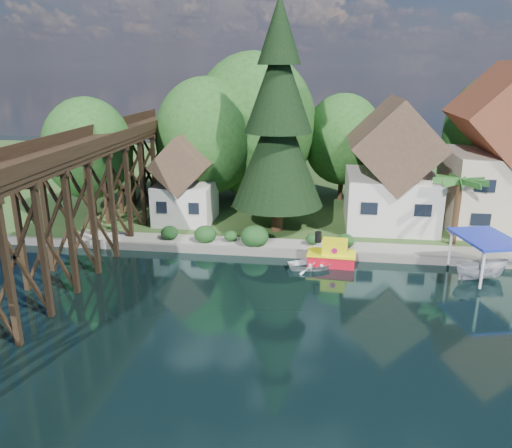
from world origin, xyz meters
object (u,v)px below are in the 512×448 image
object	(u,v)px
shed	(185,185)
palm_tree	(460,183)
boat_canopy	(483,261)
conifer	(278,124)
tugboat	(332,255)
house_left	(392,173)
trestle_bridge	(81,192)
boat_white_a	(313,263)
house_center	(502,159)

from	to	relation	value
shed	palm_tree	size ratio (longest dim) A/B	1.40
boat_canopy	conifer	bearing A→B (deg)	153.90
conifer	shed	bearing A→B (deg)	169.30
shed	tugboat	world-z (taller)	shed
house_left	palm_tree	size ratio (longest dim) A/B	1.97
trestle_bridge	house_left	world-z (taller)	house_left
palm_tree	tugboat	bearing A→B (deg)	-154.80
shed	boat_white_a	world-z (taller)	shed
conifer	trestle_bridge	bearing A→B (deg)	-149.97
tugboat	boat_white_a	bearing A→B (deg)	-148.49
house_left	house_center	distance (m)	9.10
house_left	shed	bearing A→B (deg)	-175.23
shed	trestle_bridge	bearing A→B (deg)	-118.19
tugboat	boat_white_a	size ratio (longest dim) A/B	1.01
house_center	palm_tree	world-z (taller)	house_center
shed	conifer	size ratio (longest dim) A/B	0.42
shed	conifer	world-z (taller)	conifer
boat_white_a	boat_canopy	bearing A→B (deg)	-106.86
house_left	house_center	size ratio (longest dim) A/B	0.79
conifer	boat_white_a	bearing A→B (deg)	-64.54
tugboat	boat_canopy	size ratio (longest dim) A/B	0.67
boat_white_a	boat_canopy	size ratio (longest dim) A/B	0.67
house_center	conifer	xyz separation A→B (m)	(-18.61, -3.59, 3.07)
palm_tree	boat_white_a	world-z (taller)	palm_tree
house_center	tugboat	xyz separation A→B (m)	(-14.00, -9.56, -5.66)
house_left	boat_white_a	bearing A→B (deg)	-122.75
house_center	shed	distance (m)	27.20
house_left	palm_tree	bearing A→B (deg)	-45.57
shed	boat_canopy	distance (m)	24.84
conifer	boat_canopy	bearing A→B (deg)	-26.10
palm_tree	tugboat	world-z (taller)	palm_tree
house_center	shed	bearing A→B (deg)	-175.76
conifer	house_left	bearing A→B (deg)	17.81
trestle_bridge	boat_white_a	xyz separation A→B (m)	(16.64, 0.93, -4.98)
shed	tugboat	size ratio (longest dim) A/B	2.18
house_left	trestle_bridge	bearing A→B (deg)	-154.79
house_left	boat_canopy	xyz separation A→B (m)	(5.09, -10.29, -3.84)
house_center	boat_canopy	world-z (taller)	house_center
boat_white_a	palm_tree	bearing A→B (deg)	-78.88
shed	boat_canopy	world-z (taller)	shed
palm_tree	tugboat	xyz separation A→B (m)	(-9.50, -4.47, -4.63)
tugboat	house_center	bearing A→B (deg)	34.33
palm_tree	boat_white_a	size ratio (longest dim) A/B	1.57
house_center	shed	size ratio (longest dim) A/B	1.77
shed	house_center	bearing A→B (deg)	4.24
palm_tree	boat_canopy	distance (m)	7.04
trestle_bridge	boat_canopy	world-z (taller)	trestle_bridge
house_center	palm_tree	bearing A→B (deg)	-131.48
palm_tree	conifer	bearing A→B (deg)	173.92
house_left	shed	world-z (taller)	house_left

